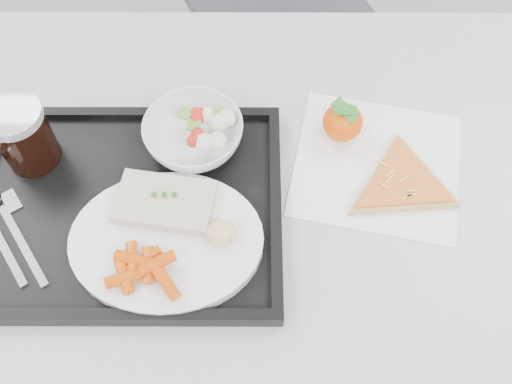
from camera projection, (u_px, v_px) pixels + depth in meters
table at (229, 219)px, 0.91m from camera, size 1.20×0.80×0.75m
tray at (128, 208)px, 0.84m from camera, size 0.45×0.35×0.03m
dinner_plate at (167, 241)px, 0.79m from camera, size 0.27×0.27×0.02m
fish_fillet at (165, 202)px, 0.80m from camera, size 0.15×0.10×0.03m
bread_roll at (221, 232)px, 0.77m from camera, size 0.05×0.04×0.03m
salad_bowl at (194, 134)px, 0.87m from camera, size 0.15×0.15×0.05m
cola_glass at (23, 135)px, 0.83m from camera, size 0.08×0.08×0.11m
cutlery at (6, 226)px, 0.81m from camera, size 0.13×0.16×0.01m
napkin at (377, 164)px, 0.88m from camera, size 0.29×0.29×0.00m
tangerine at (343, 122)px, 0.88m from camera, size 0.08×0.08×0.07m
pizza_slice at (402, 183)px, 0.86m from camera, size 0.27×0.27×0.02m
carrot_pile at (141, 268)px, 0.75m from camera, size 0.10×0.09×0.03m
salad_contents at (209, 126)px, 0.86m from camera, size 0.09×0.08×0.02m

